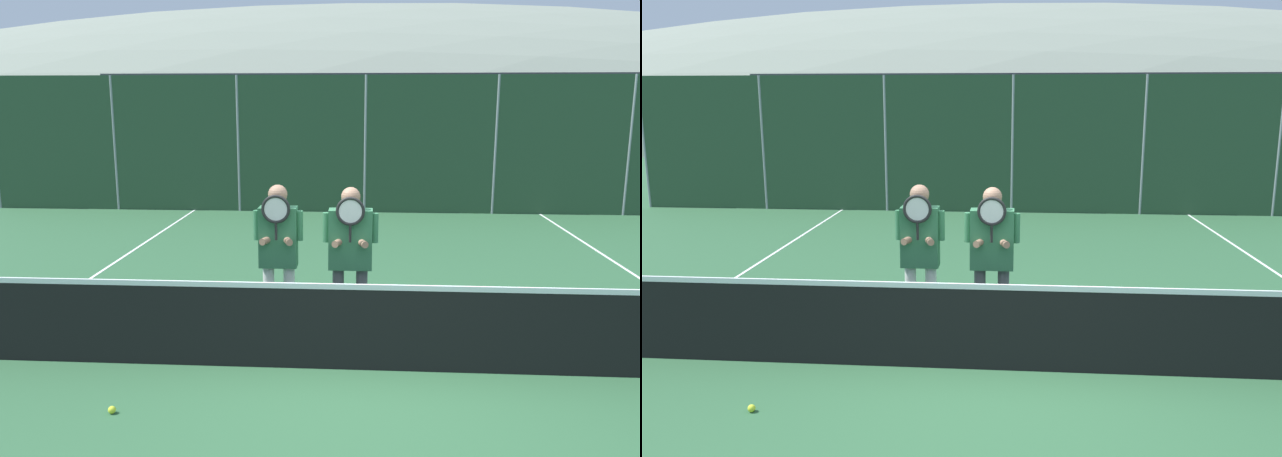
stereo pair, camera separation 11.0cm
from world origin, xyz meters
The scene contains 12 objects.
ground_plane centered at (0.00, 0.00, 0.00)m, with size 120.00×120.00×0.00m, color #2D5B38.
hill_distant centered at (0.00, 49.29, 0.00)m, with size 102.18×56.76×19.87m.
clubhouse_building centered at (0.08, 17.14, 1.81)m, with size 17.46×5.50×3.57m.
fence_back centered at (0.00, 9.25, 1.66)m, with size 18.77×0.06×3.32m.
tennis_net centered at (0.00, 0.00, 0.47)m, with size 11.48×0.09×1.02m.
court_line_left_sideline centered at (-4.27, 3.00, 0.00)m, with size 0.05×16.00×0.01m, color white.
player_leftmost centered at (-1.01, 0.81, 1.07)m, with size 0.56×0.34×1.80m.
player_center_left centered at (-0.20, 0.80, 1.07)m, with size 0.62×0.34×1.78m.
car_far_left centered at (-6.05, 12.80, 0.92)m, with size 4.17×1.99×1.82m.
car_left_of_center centered at (-1.14, 12.51, 0.89)m, with size 4.44×2.10×1.74m.
car_center centered at (3.97, 12.70, 0.95)m, with size 4.55×1.98×1.89m.
tennis_ball_on_court centered at (-2.26, -1.07, 0.03)m, with size 0.07×0.07×0.07m.
Camera 1 is at (-0.08, -6.01, 2.72)m, focal length 35.00 mm.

